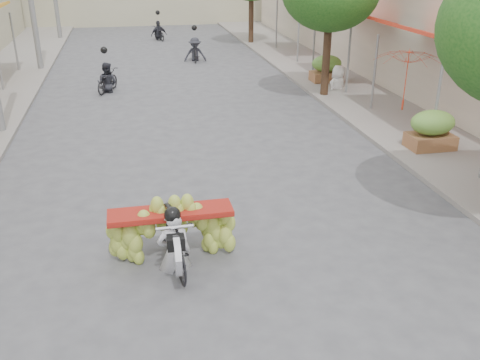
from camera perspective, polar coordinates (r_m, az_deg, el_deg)
name	(u,v)px	position (r m, az deg, el deg)	size (l,w,h in m)	color
sidewalk_right	(354,87)	(21.65, 12.04, 9.64)	(4.00, 60.00, 0.12)	gray
produce_crate_mid	(432,127)	(15.14, 19.82, 5.36)	(1.20, 0.88, 1.16)	brown
produce_crate_far	(327,66)	(22.11, 9.21, 11.88)	(1.20, 0.88, 1.16)	brown
banana_motorbike	(172,229)	(9.22, -7.22, -5.24)	(2.20, 1.92, 1.99)	black
market_umbrella	(411,48)	(16.09, 17.76, 13.24)	(2.14, 2.14, 1.79)	red
pedestrian	(339,65)	(20.96, 10.51, 11.93)	(1.00, 0.89, 1.74)	white
bg_motorbike_a	(106,72)	(21.19, -14.09, 11.11)	(1.13, 1.62, 1.95)	black
bg_motorbike_b	(195,43)	(26.52, -4.85, 14.32)	(1.10, 1.67, 1.95)	black
bg_motorbike_c	(158,26)	(33.11, -8.70, 15.96)	(1.08, 1.52, 1.95)	black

